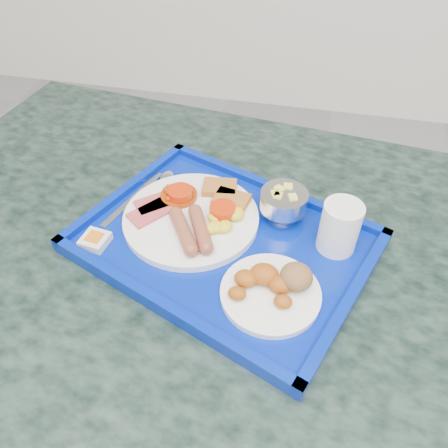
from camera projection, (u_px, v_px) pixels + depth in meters
The scene contains 9 objects.
table at pixel (213, 307), 0.95m from camera, with size 1.41×1.03×0.82m.
tray at pixel (224, 243), 0.78m from camera, with size 0.59×0.51×0.03m.
main_plate at pixel (195, 215), 0.81m from camera, with size 0.25×0.25×0.04m.
bread_plate at pixel (274, 287), 0.68m from camera, with size 0.16×0.16×0.05m.
fruit_bowl at pixel (284, 201), 0.80m from camera, with size 0.09×0.09×0.06m.
juice_cup at pixel (340, 226), 0.73m from camera, with size 0.07×0.07×0.09m.
spoon at pixel (161, 183), 0.89m from camera, with size 0.06×0.16×0.01m.
knife at pixel (133, 199), 0.86m from camera, with size 0.01×0.18×0.00m, color silver.
jam_packet at pixel (95, 240), 0.77m from camera, with size 0.05×0.05×0.02m.
Camera 1 is at (-0.12, 0.45, 1.40)m, focal length 35.00 mm.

